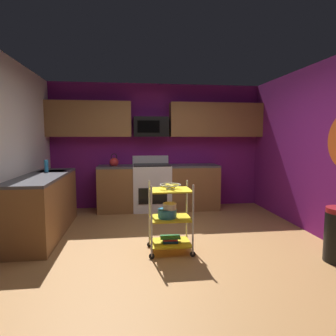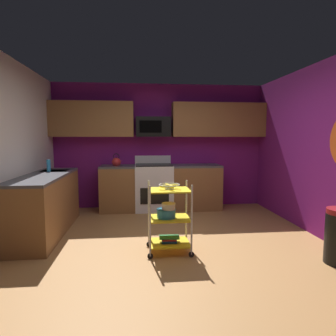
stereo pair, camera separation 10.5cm
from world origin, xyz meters
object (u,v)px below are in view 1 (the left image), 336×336
at_px(fruit_bowl, 170,186).
at_px(mixing_bowl_small, 170,206).
at_px(rolling_cart, 170,218).
at_px(dish_soap_bottle, 46,166).
at_px(oven_range, 152,187).
at_px(mixing_bowl_large, 167,213).
at_px(book_stack, 170,239).
at_px(kettle, 114,162).
at_px(microwave, 151,127).

relative_size(fruit_bowl, mixing_bowl_small, 1.49).
bearing_deg(fruit_bowl, rolling_cart, -116.57).
bearing_deg(mixing_bowl_small, dish_soap_bottle, 143.68).
height_order(oven_range, rolling_cart, oven_range).
height_order(mixing_bowl_large, book_stack, mixing_bowl_large).
distance_m(book_stack, kettle, 2.54).
height_order(microwave, rolling_cart, microwave).
bearing_deg(fruit_bowl, microwave, 91.88).
height_order(mixing_bowl_large, dish_soap_bottle, dish_soap_bottle).
relative_size(oven_range, mixing_bowl_small, 6.04).
bearing_deg(mixing_bowl_small, microwave, 91.56).
height_order(microwave, mixing_bowl_large, microwave).
distance_m(microwave, book_stack, 2.81).
relative_size(rolling_cart, kettle, 3.47).
distance_m(oven_range, dish_soap_bottle, 2.09).
bearing_deg(rolling_cart, kettle, 110.15).
bearing_deg(rolling_cart, oven_range, 91.96).
relative_size(oven_range, microwave, 1.57).
bearing_deg(microwave, fruit_bowl, -88.12).
bearing_deg(microwave, kettle, -171.76).
distance_m(microwave, mixing_bowl_small, 2.62).
relative_size(microwave, dish_soap_bottle, 3.50).
bearing_deg(mixing_bowl_large, mixing_bowl_small, -47.34).
xyz_separation_m(fruit_bowl, mixing_bowl_large, (-0.04, 0.00, -0.36)).
xyz_separation_m(fruit_bowl, mixing_bowl_small, (-0.01, -0.03, -0.26)).
relative_size(oven_range, fruit_bowl, 4.04).
height_order(rolling_cart, book_stack, rolling_cart).
height_order(oven_range, book_stack, oven_range).
xyz_separation_m(book_stack, dish_soap_bottle, (-1.88, 1.34, 0.85)).
relative_size(mixing_bowl_small, kettle, 0.69).
xyz_separation_m(fruit_bowl, kettle, (-0.83, 2.25, 0.12)).
distance_m(rolling_cart, book_stack, 0.28).
bearing_deg(book_stack, microwave, 91.88).
height_order(oven_range, dish_soap_bottle, dish_soap_bottle).
bearing_deg(dish_soap_bottle, oven_range, 26.97).
distance_m(microwave, rolling_cart, 2.67).
bearing_deg(book_stack, fruit_bowl, 0.00).
distance_m(microwave, mixing_bowl_large, 2.64).
bearing_deg(dish_soap_bottle, rolling_cart, -35.56).
xyz_separation_m(book_stack, kettle, (-0.83, 2.25, 0.83)).
relative_size(microwave, rolling_cart, 0.77).
relative_size(microwave, book_stack, 2.62).
bearing_deg(oven_range, book_stack, -88.04).
xyz_separation_m(rolling_cart, book_stack, (0.00, 0.00, -0.28)).
distance_m(mixing_bowl_small, dish_soap_bottle, 2.35).
bearing_deg(rolling_cart, mixing_bowl_small, -113.57).
distance_m(rolling_cart, mixing_bowl_large, 0.08).
bearing_deg(oven_range, mixing_bowl_large, -89.03).
relative_size(oven_range, book_stack, 4.12).
bearing_deg(book_stack, mixing_bowl_small, -113.57).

